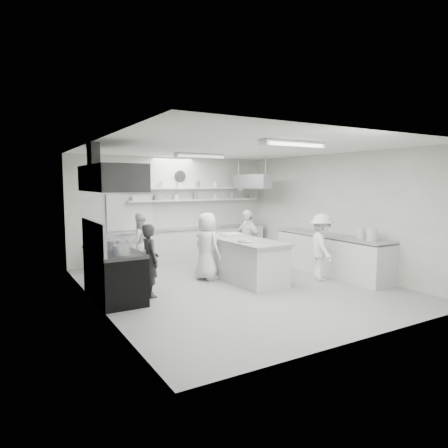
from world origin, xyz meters
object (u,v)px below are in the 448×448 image
stove (114,276)px  right_counter (331,255)px  back_counter (187,245)px  prep_island (241,260)px  cook_back (140,243)px  cook_stove (150,260)px

stove → right_counter: 5.28m
back_counter → prep_island: size_ratio=2.02×
back_counter → stove: bearing=-136.0°
back_counter → right_counter: right_counter is taller
prep_island → cook_back: cook_back is taller
cook_stove → cook_back: cook_back is taller
back_counter → prep_island: (0.11, -2.73, -0.00)m
cook_back → back_counter: bearing=-153.8°
back_counter → cook_stove: size_ratio=3.43×
right_counter → prep_island: size_ratio=1.34×
back_counter → prep_island: 2.74m
stove → cook_back: size_ratio=1.18×
cook_stove → cook_back: bearing=-13.0°
prep_island → right_counter: bearing=-18.2°
stove → right_counter: (5.25, -0.60, 0.02)m
stove → cook_back: cook_back is taller
back_counter → prep_island: back_counter is taller
prep_island → back_counter: bearing=90.6°
stove → cook_back: (1.15, 1.89, 0.31)m
cook_back → right_counter: bearing=147.3°
back_counter → cook_stove: 3.78m
prep_island → stove: bearing=179.6°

